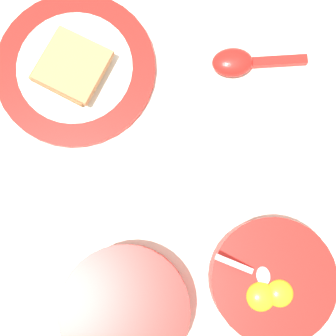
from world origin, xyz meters
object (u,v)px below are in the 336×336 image
congee_bowl (125,309)px  toast_sandwich (72,66)px  toast_plate (75,69)px  soup_spoon (240,62)px  egg_bowl (271,279)px

congee_bowl → toast_sandwich: bearing=-175.2°
toast_plate → toast_sandwich: 0.02m
congee_bowl → toast_plate: bearing=-175.5°
soup_spoon → congee_bowl: (0.31, -0.21, 0.02)m
congee_bowl → egg_bowl: bearing=92.3°
toast_sandwich → soup_spoon: 0.24m
egg_bowl → congee_bowl: egg_bowl is taller
toast_plate → soup_spoon: size_ratio=1.65×
toast_plate → soup_spoon: 0.23m
toast_plate → congee_bowl: 0.34m
toast_plate → congee_bowl: bearing=4.5°
egg_bowl → toast_sandwich: size_ratio=1.28×
egg_bowl → toast_plate: bearing=-146.7°
toast_sandwich → soup_spoon: (0.02, 0.23, -0.01)m
egg_bowl → soup_spoon: (-0.30, 0.02, -0.02)m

